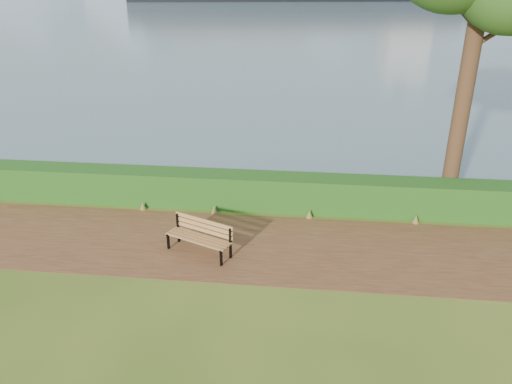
# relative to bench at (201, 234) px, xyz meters

# --- Properties ---
(ground) EXTENTS (140.00, 140.00, 0.00)m
(ground) POSITION_rel_bench_xyz_m (1.02, 0.10, -0.48)
(ground) COLOR #405919
(ground) RESTS_ON ground
(path) EXTENTS (40.00, 3.40, 0.01)m
(path) POSITION_rel_bench_xyz_m (1.02, 0.40, -0.48)
(path) COLOR #552C1D
(path) RESTS_ON ground
(hedge) EXTENTS (32.00, 0.85, 1.00)m
(hedge) POSITION_rel_bench_xyz_m (1.02, 2.70, 0.02)
(hedge) COLOR #1D4814
(hedge) RESTS_ON ground
(bench) EXTENTS (1.73, 1.11, 0.84)m
(bench) POSITION_rel_bench_xyz_m (0.00, 0.00, 0.00)
(bench) COLOR black
(bench) RESTS_ON ground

